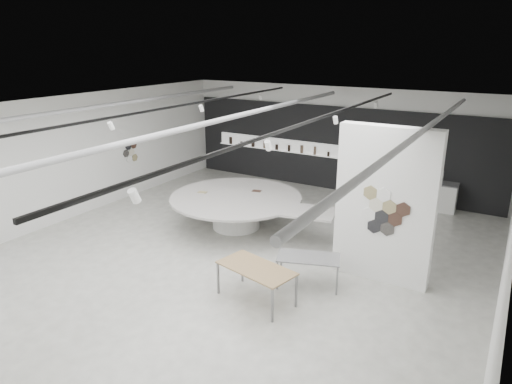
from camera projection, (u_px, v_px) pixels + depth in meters
The scene contains 7 objects.
room at pixel (226, 182), 11.04m from camera, with size 12.02×14.02×3.82m.
back_wall_display at pixel (332, 149), 16.86m from camera, with size 11.80×0.27×3.10m.
partition_column at pixel (385, 206), 10.20m from camera, with size 2.20×0.38×3.60m.
display_island at pixel (238, 207), 13.48m from camera, with size 5.47×4.59×0.99m.
sample_table_wood at pixel (256, 270), 9.60m from camera, with size 1.81×1.18×0.78m.
sample_table_stone at pixel (308, 259), 10.22m from camera, with size 1.54×1.12×0.72m.
kitchen_counter at pixel (430, 195), 15.10m from camera, with size 1.67×0.70×1.30m.
Camera 1 is at (5.91, -8.72, 5.27)m, focal length 32.00 mm.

